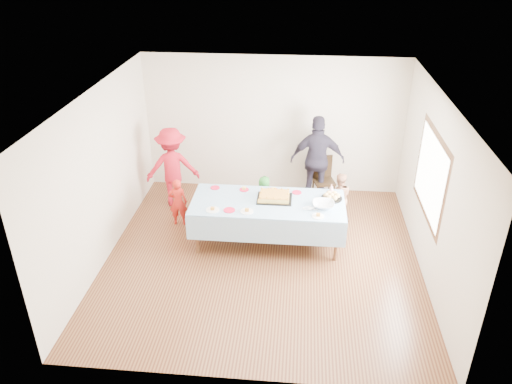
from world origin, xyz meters
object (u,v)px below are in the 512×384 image
party_table (268,205)px  dining_chair (323,176)px  adult_left (172,167)px  birthday_cake (274,197)px

party_table → dining_chair: bearing=60.0°
party_table → adult_left: size_ratio=1.62×
party_table → adult_left: adult_left is taller
party_table → birthday_cake: 0.17m
birthday_cake → adult_left: (-1.98, 1.09, -0.06)m
party_table → dining_chair: dining_chair is taller
adult_left → party_table: bearing=133.7°
party_table → birthday_cake: bearing=44.4°
dining_chair → adult_left: size_ratio=0.57×
adult_left → dining_chair: bearing=175.2°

